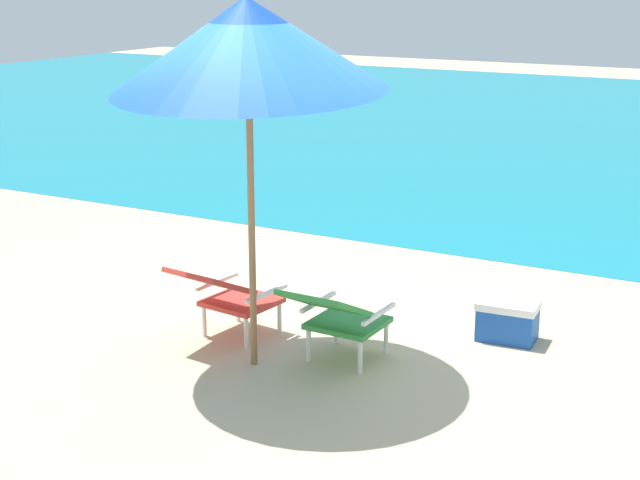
{
  "coord_description": "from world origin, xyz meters",
  "views": [
    {
      "loc": [
        3.56,
        -6.06,
        2.84
      ],
      "look_at": [
        0.0,
        0.4,
        0.75
      ],
      "focal_mm": 53.49,
      "sensor_mm": 36.0,
      "label": 1
    }
  ],
  "objects_px": {
    "lounge_chair_left": "(227,293)",
    "lounge_chair_right": "(337,314)",
    "cooler_box": "(508,320)",
    "beach_umbrella_center": "(248,44)"
  },
  "relations": [
    {
      "from": "lounge_chair_right",
      "to": "beach_umbrella_center",
      "type": "height_order",
      "value": "beach_umbrella_center"
    },
    {
      "from": "lounge_chair_left",
      "to": "lounge_chair_right",
      "type": "distance_m",
      "value": 0.98
    },
    {
      "from": "beach_umbrella_center",
      "to": "cooler_box",
      "type": "bearing_deg",
      "value": 42.74
    },
    {
      "from": "lounge_chair_right",
      "to": "cooler_box",
      "type": "distance_m",
      "value": 1.48
    },
    {
      "from": "lounge_chair_left",
      "to": "cooler_box",
      "type": "height_order",
      "value": "lounge_chair_left"
    },
    {
      "from": "lounge_chair_left",
      "to": "beach_umbrella_center",
      "type": "xyz_separation_m",
      "value": [
        0.43,
        -0.29,
        1.95
      ]
    },
    {
      "from": "lounge_chair_left",
      "to": "lounge_chair_right",
      "type": "relative_size",
      "value": 1.05
    },
    {
      "from": "lounge_chair_right",
      "to": "cooler_box",
      "type": "height_order",
      "value": "lounge_chair_right"
    },
    {
      "from": "lounge_chair_right",
      "to": "cooler_box",
      "type": "relative_size",
      "value": 1.8
    },
    {
      "from": "lounge_chair_left",
      "to": "beach_umbrella_center",
      "type": "height_order",
      "value": "beach_umbrella_center"
    }
  ]
}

